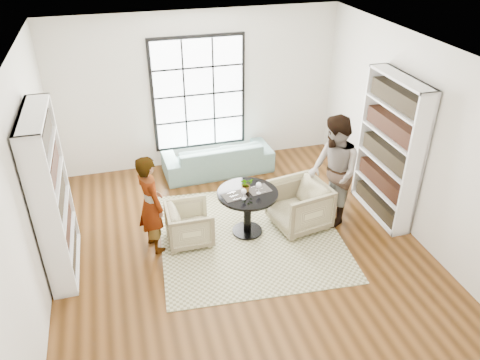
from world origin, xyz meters
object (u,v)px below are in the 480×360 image
object	(u,v)px
wine_glass_left	(244,192)
person_left	(151,204)
wine_glass_right	(259,186)
flower_centerpiece	(246,185)
armchair_left	(190,224)
person_right	(334,172)
pedestal_table	(247,204)
sofa	(218,157)
armchair_right	(299,206)

from	to	relation	value
wine_glass_left	person_left	bearing A→B (deg)	172.31
wine_glass_right	flower_centerpiece	world-z (taller)	flower_centerpiece
armchair_left	person_right	xyz separation A→B (m)	(2.33, -0.07, 0.61)
person_left	flower_centerpiece	xyz separation A→B (m)	(1.47, 0.03, 0.08)
pedestal_table	armchair_left	xyz separation A→B (m)	(-0.92, 0.03, -0.23)
wine_glass_right	flower_centerpiece	size ratio (longest dim) A/B	0.89
wine_glass_right	pedestal_table	bearing A→B (deg)	155.94
person_right	flower_centerpiece	distance (m)	1.42
person_right	wine_glass_right	distance (m)	1.25
pedestal_table	person_right	bearing A→B (deg)	-1.67
pedestal_table	sofa	world-z (taller)	pedestal_table
person_right	wine_glass_left	xyz separation A→B (m)	(-1.52, -0.12, -0.04)
armchair_left	person_left	world-z (taller)	person_left
flower_centerpiece	person_left	bearing A→B (deg)	-178.74
person_left	wine_glass_left	size ratio (longest dim) A/B	8.77
person_left	flower_centerpiece	distance (m)	1.47
person_left	wine_glass_left	bearing A→B (deg)	-117.04
person_left	wine_glass_left	xyz separation A→B (m)	(1.37, -0.18, 0.10)
person_left	person_right	size ratio (longest dim) A/B	0.85
armchair_right	flower_centerpiece	distance (m)	0.99
flower_centerpiece	armchair_right	bearing A→B (deg)	-6.61
sofa	wine_glass_right	world-z (taller)	wine_glass_right
wine_glass_right	armchair_right	bearing A→B (deg)	2.35
wine_glass_left	armchair_left	bearing A→B (deg)	167.27
wine_glass_left	wine_glass_right	xyz separation A→B (m)	(0.26, 0.09, 0.01)
sofa	pedestal_table	bearing A→B (deg)	87.35
pedestal_table	armchair_right	size ratio (longest dim) A/B	1.11
person_right	armchair_right	bearing A→B (deg)	-84.37
pedestal_table	armchair_right	distance (m)	0.87
person_right	wine_glass_right	bearing A→B (deg)	-83.05
person_left	sofa	bearing A→B (deg)	-55.04
armchair_right	wine_glass_right	distance (m)	0.87
pedestal_table	flower_centerpiece	bearing A→B (deg)	96.42
armchair_right	wine_glass_right	size ratio (longest dim) A/B	4.36
pedestal_table	flower_centerpiece	size ratio (longest dim) A/B	4.31
sofa	wine_glass_left	size ratio (longest dim) A/B	11.74
wine_glass_right	flower_centerpiece	bearing A→B (deg)	141.63
pedestal_table	person_right	xyz separation A→B (m)	(1.41, -0.04, 0.38)
pedestal_table	person_left	world-z (taller)	person_left
person_right	wine_glass_right	size ratio (longest dim) A/B	9.49
person_left	armchair_right	bearing A→B (deg)	-111.02
sofa	person_left	xyz separation A→B (m)	(-1.49, -2.07, 0.48)
wine_glass_left	flower_centerpiece	distance (m)	0.24
sofa	flower_centerpiece	xyz separation A→B (m)	(-0.02, -2.04, 0.56)
person_left	person_right	distance (m)	2.89
person_left	wine_glass_right	world-z (taller)	person_left
person_right	flower_centerpiece	size ratio (longest dim) A/B	8.42
armchair_right	armchair_left	bearing A→B (deg)	-102.16
armchair_right	person_right	size ratio (longest dim) A/B	0.46
person_left	wine_glass_right	xyz separation A→B (m)	(1.63, -0.10, 0.11)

